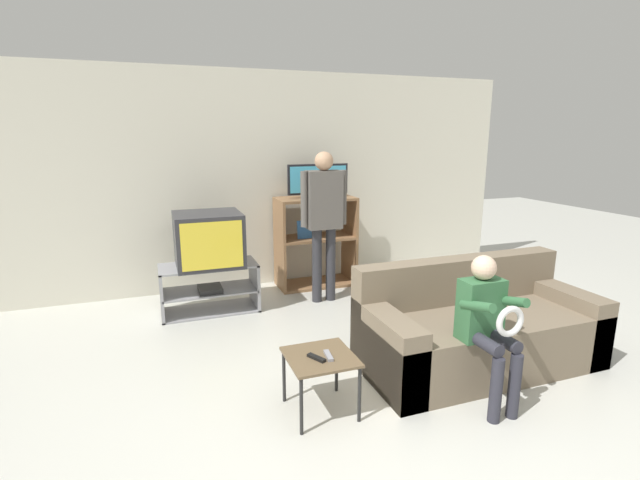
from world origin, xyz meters
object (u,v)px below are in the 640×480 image
object	(u,v)px
tv_stand	(210,288)
media_shelf	(315,241)
remote_control_white	(328,356)
television_main	(209,239)
remote_control_black	(316,358)
couch	(477,330)
snack_table	(320,363)
person_standing_adult	(324,212)
television_flat	(318,182)
person_seated_child	(488,319)

from	to	relation	value
tv_stand	media_shelf	distance (m)	1.47
media_shelf	remote_control_white	distance (m)	2.77
television_main	remote_control_black	bearing A→B (deg)	-79.03
media_shelf	television_main	bearing A→B (deg)	-160.74
remote_control_black	couch	bearing A→B (deg)	-18.14
television_main	snack_table	bearing A→B (deg)	-77.78
person_standing_adult	remote_control_black	bearing A→B (deg)	-111.77
snack_table	person_standing_adult	size ratio (longest dim) A/B	0.27
couch	television_main	bearing A→B (deg)	134.63
television_flat	remote_control_black	distance (m)	2.94
snack_table	couch	xyz separation A→B (m)	(1.44, 0.20, -0.07)
television_flat	person_seated_child	xyz separation A→B (m)	(0.19, -2.89, -0.67)
media_shelf	television_flat	world-z (taller)	television_flat
snack_table	person_standing_adult	xyz separation A→B (m)	(0.78, 2.03, 0.66)
television_main	person_seated_child	xyz separation A→B (m)	(1.58, -2.41, -0.17)
tv_stand	television_main	world-z (taller)	television_main
television_main	television_flat	bearing A→B (deg)	18.85
tv_stand	remote_control_white	size ratio (longest dim) A/B	7.00
couch	television_flat	bearing A→B (deg)	102.24
television_main	media_shelf	world-z (taller)	media_shelf
television_flat	person_standing_adult	size ratio (longest dim) A/B	0.45
television_flat	person_standing_adult	distance (m)	0.65
television_flat	tv_stand	bearing A→B (deg)	-161.75
television_main	person_standing_adult	bearing A→B (deg)	-4.51
snack_table	person_seated_child	xyz separation A→B (m)	(1.11, -0.29, 0.27)
tv_stand	person_seated_child	xyz separation A→B (m)	(1.59, -2.42, 0.37)
remote_control_black	person_standing_adult	xyz separation A→B (m)	(0.83, 2.07, 0.60)
couch	person_standing_adult	bearing A→B (deg)	109.77
couch	tv_stand	bearing A→B (deg)	134.72
remote_control_black	remote_control_white	size ratio (longest dim) A/B	1.00
couch	remote_control_white	bearing A→B (deg)	-170.43
tv_stand	person_standing_adult	world-z (taller)	person_standing_adult
tv_stand	television_flat	xyz separation A→B (m)	(1.40, 0.46, 1.04)
snack_table	person_seated_child	distance (m)	1.18
tv_stand	media_shelf	size ratio (longest dim) A/B	0.91
tv_stand	couch	distance (m)	2.73
couch	person_seated_child	xyz separation A→B (m)	(-0.33, -0.49, 0.34)
snack_table	television_flat	bearing A→B (deg)	70.49
television_main	couch	bearing A→B (deg)	-45.37
person_seated_child	television_main	bearing A→B (deg)	123.13
television_main	snack_table	world-z (taller)	television_main
television_main	media_shelf	bearing A→B (deg)	19.26
media_shelf	snack_table	xyz separation A→B (m)	(-0.89, -2.60, -0.20)
tv_stand	remote_control_black	bearing A→B (deg)	-78.65
tv_stand	person_seated_child	size ratio (longest dim) A/B	0.95
tv_stand	remote_control_black	world-z (taller)	tv_stand
tv_stand	remote_control_white	xyz separation A→B (m)	(0.52, -2.17, 0.17)
media_shelf	television_flat	size ratio (longest dim) A/B	1.46
tv_stand	media_shelf	xyz separation A→B (m)	(1.36, 0.46, 0.31)
media_shelf	remote_control_black	world-z (taller)	media_shelf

